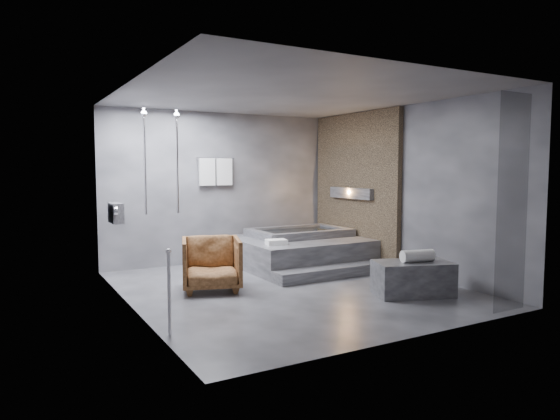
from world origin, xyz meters
TOP-DOWN VIEW (x-y plane):
  - room at (0.40, 0.24)m, footprint 5.00×5.04m
  - tub_deck at (1.05, 1.45)m, footprint 2.20×2.00m
  - tub_step at (1.05, 0.27)m, footprint 2.20×0.36m
  - concrete_bench at (1.31, -1.19)m, footprint 1.18×0.90m
  - driftwood_chair at (-1.02, 0.46)m, footprint 1.05×1.06m
  - rolled_towel at (1.35, -1.23)m, footprint 0.50×0.27m
  - deck_towel at (0.31, 0.93)m, footprint 0.37×0.30m

SIDE VIEW (x-z plane):
  - tub_step at x=1.05m, z-range 0.00..0.18m
  - concrete_bench at x=1.31m, z-range 0.00..0.47m
  - tub_deck at x=1.05m, z-range 0.00..0.50m
  - driftwood_chair at x=-1.02m, z-range 0.00..0.77m
  - deck_towel at x=0.31m, z-range 0.50..0.59m
  - rolled_towel at x=1.35m, z-range 0.47..0.64m
  - room at x=0.40m, z-range 0.32..3.14m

